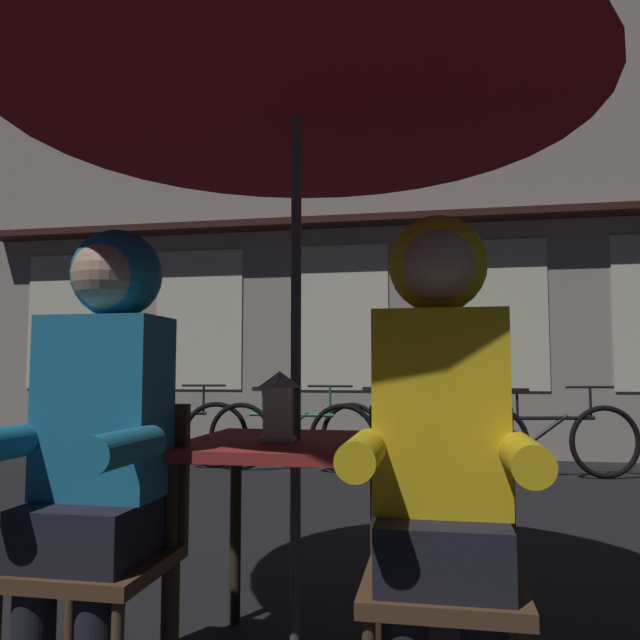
{
  "coord_description": "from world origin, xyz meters",
  "views": [
    {
      "loc": [
        0.47,
        -2.08,
        0.97
      ],
      "look_at": [
        0.0,
        0.45,
        1.18
      ],
      "focal_mm": 34.94,
      "sensor_mm": 36.0,
      "label": 1
    }
  ],
  "objects_px": {
    "person_left_hooded": "(100,415)",
    "bicycle_fourth": "(549,440)",
    "bicycle_nearest": "(164,433)",
    "cafe_table": "(296,470)",
    "chair_right": "(442,555)",
    "chair_left": "(107,537)",
    "bicycle_second": "(291,435)",
    "patio_umbrella": "(297,65)",
    "lantern": "(279,404)",
    "bicycle_third": "(402,437)",
    "person_right_hooded": "(440,419)"
  },
  "relations": [
    {
      "from": "chair_left",
      "to": "bicycle_fourth",
      "type": "relative_size",
      "value": 0.53
    },
    {
      "from": "person_left_hooded",
      "to": "cafe_table",
      "type": "bearing_deg",
      "value": 41.57
    },
    {
      "from": "chair_left",
      "to": "bicycle_nearest",
      "type": "xyz_separation_m",
      "value": [
        -1.75,
        4.23,
        -0.14
      ]
    },
    {
      "from": "bicycle_nearest",
      "to": "patio_umbrella",
      "type": "bearing_deg",
      "value": -60.01
    },
    {
      "from": "cafe_table",
      "to": "lantern",
      "type": "bearing_deg",
      "value": -139.86
    },
    {
      "from": "chair_right",
      "to": "person_left_hooded",
      "type": "distance_m",
      "value": 1.03
    },
    {
      "from": "person_left_hooded",
      "to": "bicycle_third",
      "type": "distance_m",
      "value": 4.45
    },
    {
      "from": "bicycle_second",
      "to": "bicycle_fourth",
      "type": "distance_m",
      "value": 2.4
    },
    {
      "from": "chair_right",
      "to": "bicycle_fourth",
      "type": "bearing_deg",
      "value": 76.9
    },
    {
      "from": "chair_left",
      "to": "person_left_hooded",
      "type": "xyz_separation_m",
      "value": [
        -0.0,
        -0.06,
        0.36
      ]
    },
    {
      "from": "person_right_hooded",
      "to": "bicycle_second",
      "type": "height_order",
      "value": "person_right_hooded"
    },
    {
      "from": "lantern",
      "to": "bicycle_fourth",
      "type": "height_order",
      "value": "lantern"
    },
    {
      "from": "bicycle_third",
      "to": "cafe_table",
      "type": "bearing_deg",
      "value": -92.13
    },
    {
      "from": "bicycle_second",
      "to": "bicycle_fourth",
      "type": "xyz_separation_m",
      "value": [
        2.4,
        0.01,
        0.0
      ]
    },
    {
      "from": "chair_left",
      "to": "cafe_table",
      "type": "bearing_deg",
      "value": 37.55
    },
    {
      "from": "person_left_hooded",
      "to": "person_right_hooded",
      "type": "distance_m",
      "value": 0.96
    },
    {
      "from": "cafe_table",
      "to": "bicycle_nearest",
      "type": "xyz_separation_m",
      "value": [
        -2.23,
        3.86,
        -0.29
      ]
    },
    {
      "from": "patio_umbrella",
      "to": "person_left_hooded",
      "type": "height_order",
      "value": "patio_umbrella"
    },
    {
      "from": "cafe_table",
      "to": "bicycle_fourth",
      "type": "xyz_separation_m",
      "value": [
        1.47,
        3.9,
        -0.29
      ]
    },
    {
      "from": "chair_right",
      "to": "person_right_hooded",
      "type": "distance_m",
      "value": 0.36
    },
    {
      "from": "chair_right",
      "to": "bicycle_nearest",
      "type": "bearing_deg",
      "value": 122.63
    },
    {
      "from": "cafe_table",
      "to": "chair_left",
      "type": "height_order",
      "value": "chair_left"
    },
    {
      "from": "person_right_hooded",
      "to": "bicycle_nearest",
      "type": "height_order",
      "value": "person_right_hooded"
    },
    {
      "from": "lantern",
      "to": "person_left_hooded",
      "type": "bearing_deg",
      "value": -138.27
    },
    {
      "from": "chair_left",
      "to": "chair_right",
      "type": "height_order",
      "value": "same"
    },
    {
      "from": "patio_umbrella",
      "to": "person_right_hooded",
      "type": "bearing_deg",
      "value": -41.57
    },
    {
      "from": "patio_umbrella",
      "to": "chair_left",
      "type": "xyz_separation_m",
      "value": [
        -0.48,
        -0.37,
        -1.57
      ]
    },
    {
      "from": "bicycle_third",
      "to": "bicycle_fourth",
      "type": "xyz_separation_m",
      "value": [
        1.33,
        -0.05,
        0.0
      ]
    },
    {
      "from": "patio_umbrella",
      "to": "bicycle_fourth",
      "type": "xyz_separation_m",
      "value": [
        1.47,
        3.9,
        -1.71
      ]
    },
    {
      "from": "person_left_hooded",
      "to": "bicycle_fourth",
      "type": "height_order",
      "value": "person_left_hooded"
    },
    {
      "from": "cafe_table",
      "to": "chair_left",
      "type": "relative_size",
      "value": 0.85
    },
    {
      "from": "lantern",
      "to": "bicycle_third",
      "type": "bearing_deg",
      "value": 87.21
    },
    {
      "from": "person_left_hooded",
      "to": "lantern",
      "type": "bearing_deg",
      "value": 41.73
    },
    {
      "from": "person_right_hooded",
      "to": "chair_left",
      "type": "bearing_deg",
      "value": 176.61
    },
    {
      "from": "person_left_hooded",
      "to": "bicycle_nearest",
      "type": "height_order",
      "value": "person_left_hooded"
    },
    {
      "from": "chair_left",
      "to": "bicycle_second",
      "type": "relative_size",
      "value": 0.52
    },
    {
      "from": "lantern",
      "to": "person_left_hooded",
      "type": "distance_m",
      "value": 0.58
    },
    {
      "from": "chair_left",
      "to": "person_right_hooded",
      "type": "height_order",
      "value": "person_right_hooded"
    },
    {
      "from": "bicycle_nearest",
      "to": "cafe_table",
      "type": "bearing_deg",
      "value": -60.01
    },
    {
      "from": "lantern",
      "to": "chair_right",
      "type": "height_order",
      "value": "lantern"
    },
    {
      "from": "bicycle_fourth",
      "to": "patio_umbrella",
      "type": "bearing_deg",
      "value": -110.71
    },
    {
      "from": "person_right_hooded",
      "to": "bicycle_fourth",
      "type": "distance_m",
      "value": 4.46
    },
    {
      "from": "bicycle_nearest",
      "to": "bicycle_third",
      "type": "distance_m",
      "value": 2.38
    },
    {
      "from": "cafe_table",
      "to": "chair_right",
      "type": "distance_m",
      "value": 0.62
    },
    {
      "from": "patio_umbrella",
      "to": "chair_left",
      "type": "relative_size",
      "value": 2.66
    },
    {
      "from": "bicycle_second",
      "to": "bicycle_fourth",
      "type": "bearing_deg",
      "value": 0.24
    },
    {
      "from": "chair_right",
      "to": "bicycle_second",
      "type": "height_order",
      "value": "chair_right"
    },
    {
      "from": "lantern",
      "to": "bicycle_second",
      "type": "xyz_separation_m",
      "value": [
        -0.88,
        3.92,
        -0.51
      ]
    },
    {
      "from": "person_right_hooded",
      "to": "bicycle_third",
      "type": "height_order",
      "value": "person_right_hooded"
    },
    {
      "from": "patio_umbrella",
      "to": "lantern",
      "type": "bearing_deg",
      "value": -139.86
    }
  ]
}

